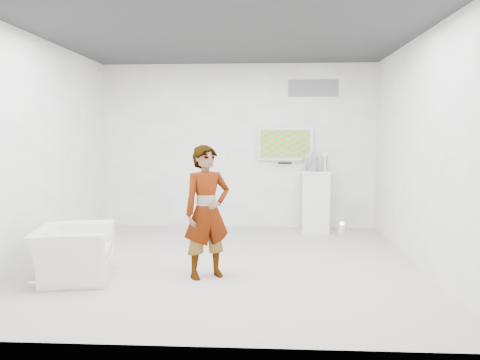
{
  "coord_description": "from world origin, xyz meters",
  "views": [
    {
      "loc": [
        0.51,
        -6.11,
        1.7
      ],
      "look_at": [
        0.13,
        0.6,
        1.06
      ],
      "focal_mm": 35.0,
      "sensor_mm": 36.0,
      "label": 1
    }
  ],
  "objects": [
    {
      "name": "console",
      "position": [
        1.39,
        2.17,
        1.2
      ],
      "size": [
        0.13,
        0.18,
        0.24
      ],
      "primitive_type": "cube",
      "rotation": [
        0.0,
        0.0,
        -0.47
      ],
      "color": "white",
      "rests_on": "pedestal"
    },
    {
      "name": "room",
      "position": [
        0.0,
        0.0,
        1.5
      ],
      "size": [
        5.01,
        5.01,
        3.0
      ],
      "color": "beige",
      "rests_on": "ground"
    },
    {
      "name": "armchair",
      "position": [
        -1.77,
        -0.8,
        0.31
      ],
      "size": [
        1.0,
        1.1,
        0.62
      ],
      "primitive_type": "imported",
      "rotation": [
        0.0,
        0.0,
        1.76
      ],
      "color": "white",
      "rests_on": "room"
    },
    {
      "name": "vitrine",
      "position": [
        1.39,
        2.17,
        1.23
      ],
      "size": [
        0.41,
        0.41,
        0.31
      ],
      "primitive_type": "cube",
      "rotation": [
        0.0,
        0.0,
        -0.46
      ],
      "color": "white",
      "rests_on": "pedestal"
    },
    {
      "name": "person",
      "position": [
        -0.19,
        -0.63,
        0.79
      ],
      "size": [
        0.69,
        0.62,
        1.59
      ],
      "primitive_type": "imported",
      "rotation": [
        0.0,
        0.0,
        0.52
      ],
      "color": "white",
      "rests_on": "room"
    },
    {
      "name": "wii_remote",
      "position": [
        -0.05,
        -0.38,
        1.43
      ],
      "size": [
        0.11,
        0.12,
        0.03
      ],
      "primitive_type": "cube",
      "rotation": [
        0.0,
        0.0,
        0.75
      ],
      "color": "white",
      "rests_on": "person"
    },
    {
      "name": "pedestal",
      "position": [
        1.39,
        2.17,
        0.54
      ],
      "size": [
        0.56,
        0.56,
        1.08
      ],
      "primitive_type": "cube",
      "rotation": [
        0.0,
        0.0,
        -0.07
      ],
      "color": "white",
      "rests_on": "room"
    },
    {
      "name": "logo_decal",
      "position": [
        1.35,
        2.49,
        2.55
      ],
      "size": [
        0.9,
        0.02,
        0.3
      ],
      "primitive_type": "cube",
      "color": "slate",
      "rests_on": "room"
    },
    {
      "name": "tv",
      "position": [
        0.85,
        2.45,
        1.55
      ],
      "size": [
        1.0,
        0.08,
        0.6
      ],
      "primitive_type": "cube",
      "color": "silver",
      "rests_on": "room"
    },
    {
      "name": "floor_uplight",
      "position": [
        1.76,
        1.54,
        0.14
      ],
      "size": [
        0.22,
        0.22,
        0.27
      ],
      "primitive_type": "cylinder",
      "rotation": [
        0.0,
        0.0,
        0.27
      ],
      "color": "white",
      "rests_on": "room"
    }
  ]
}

